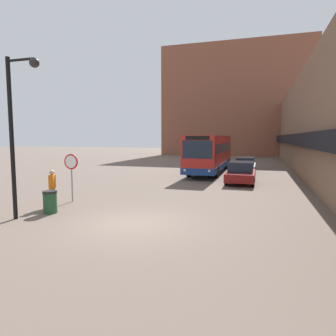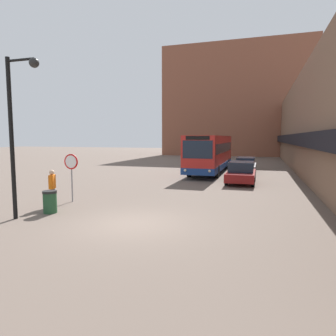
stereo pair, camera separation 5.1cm
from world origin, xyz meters
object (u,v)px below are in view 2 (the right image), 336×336
Objects in this scene: stop_sign at (71,167)px; trash_bin at (50,202)px; city_bus at (211,153)px; pedestrian at (52,185)px; parked_car_middle at (246,165)px; parked_car_front at (241,172)px; street_lamp at (17,120)px.

trash_bin is at bearing -78.21° from stop_sign.
city_bus is 16.65m from pedestrian.
parked_car_middle is at bearing 63.42° from stop_sign.
parked_car_front is 1.79× the size of stop_sign.
parked_car_front is at bearing -62.32° from city_bus.
street_lamp is at bearing -16.36° from pedestrian.
pedestrian is (-7.85, -16.50, 0.31)m from parked_car_middle.
parked_car_middle is 20.42m from street_lamp.
city_bus is 17.49m from trash_bin.
parked_car_front is 11.71m from stop_sign.
stop_sign is at bearing -130.97° from parked_car_front.
street_lamp is at bearing -88.95° from stop_sign.
parked_car_middle is 4.92× the size of trash_bin.
city_bus reaches higher than parked_car_front.
city_bus is at bearing -169.86° from parked_car_middle.
city_bus is at bearing 76.48° from trash_bin.
pedestrian is (-0.20, -1.21, -0.70)m from stop_sign.
parked_car_middle is 1.96× the size of stop_sign.
stop_sign is 4.00m from street_lamp.
pedestrian is at bearing -115.43° from parked_car_middle.
trash_bin is at bearing -103.52° from city_bus.
city_bus is 12.88× the size of trash_bin.
street_lamp reaches higher than parked_car_middle.
parked_car_front is at bearing 49.03° from stop_sign.
city_bus is 6.78m from parked_car_front.
parked_car_front is 0.91× the size of parked_car_middle.
street_lamp is at bearing -121.87° from parked_car_front.
street_lamp is at bearing -103.88° from city_bus.
city_bus is 5.13× the size of stop_sign.
trash_bin is at bearing -112.31° from parked_car_middle.
parked_car_front is 14.70m from street_lamp.
city_bus is at bearing 76.12° from street_lamp.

